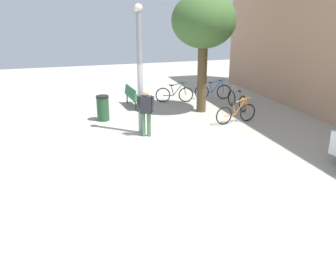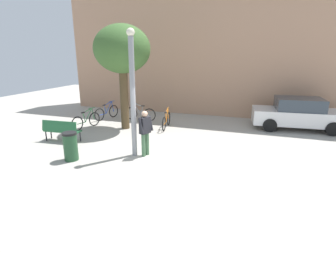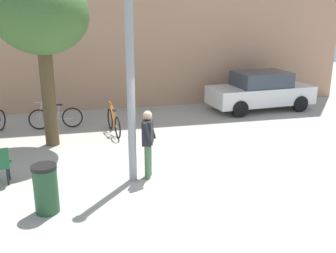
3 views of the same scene
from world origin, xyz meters
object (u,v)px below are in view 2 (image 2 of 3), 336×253
(trash_bin, at_px, (71,146))
(bicycle_orange, at_px, (166,121))
(lamppost, at_px, (133,91))
(parked_car_white, at_px, (298,114))
(park_bench, at_px, (61,129))
(bicycle_blue, at_px, (107,112))
(bicycle_green, at_px, (86,121))
(plaza_tree, at_px, (122,50))
(bicycle_silver, at_px, (140,114))
(person_by_lamppost, at_px, (145,130))

(trash_bin, bearing_deg, bicycle_orange, 69.65)
(lamppost, relative_size, parked_car_white, 1.02)
(park_bench, distance_m, bicycle_blue, 4.11)
(bicycle_green, distance_m, trash_bin, 4.12)
(bicycle_orange, xyz_separation_m, trash_bin, (-1.83, -4.94, 0.13))
(plaza_tree, relative_size, bicycle_green, 2.78)
(trash_bin, bearing_deg, bicycle_silver, 90.48)
(bicycle_blue, height_order, trash_bin, trash_bin)
(park_bench, xyz_separation_m, plaza_tree, (1.60, 2.71, 3.20))
(bicycle_green, bearing_deg, plaza_tree, 18.62)
(trash_bin, bearing_deg, bicycle_blue, 109.43)
(person_by_lamppost, xyz_separation_m, bicycle_green, (-4.24, 2.41, -0.58))
(bicycle_green, bearing_deg, lamppost, -32.99)
(person_by_lamppost, distance_m, bicycle_blue, 6.19)
(park_bench, distance_m, bicycle_orange, 4.90)
(lamppost, bearing_deg, person_by_lamppost, 13.01)
(bicycle_orange, bearing_deg, plaza_tree, -160.20)
(lamppost, bearing_deg, bicycle_blue, 130.83)
(parked_car_white, bearing_deg, bicycle_blue, -173.30)
(bicycle_orange, bearing_deg, person_by_lamppost, -82.81)
(person_by_lamppost, height_order, plaza_tree, plaza_tree)
(parked_car_white, bearing_deg, plaza_tree, -162.39)
(lamppost, bearing_deg, bicycle_green, 147.01)
(bicycle_silver, height_order, bicycle_blue, same)
(bicycle_green, bearing_deg, bicycle_orange, 19.22)
(person_by_lamppost, bearing_deg, lamppost, -166.99)
(person_by_lamppost, relative_size, bicycle_green, 0.94)
(park_bench, bearing_deg, trash_bin, -42.36)
(lamppost, height_order, bicycle_silver, lamppost)
(plaza_tree, distance_m, bicycle_green, 3.89)
(person_by_lamppost, height_order, parked_car_white, person_by_lamppost)
(trash_bin, bearing_deg, person_by_lamppost, 27.90)
(bicycle_silver, bearing_deg, trash_bin, -89.52)
(lamppost, height_order, parked_car_white, lamppost)
(park_bench, xyz_separation_m, bicycle_silver, (1.64, 4.41, -0.16))
(bicycle_silver, xyz_separation_m, trash_bin, (0.05, -5.95, 0.13))
(bicycle_green, distance_m, parked_car_white, 10.43)
(bicycle_silver, bearing_deg, lamppost, -67.89)
(bicycle_blue, relative_size, trash_bin, 1.75)
(parked_car_white, bearing_deg, person_by_lamppost, -135.46)
(person_by_lamppost, relative_size, plaza_tree, 0.34)
(bicycle_silver, height_order, trash_bin, trash_bin)
(bicycle_green, relative_size, bicycle_silver, 0.98)
(lamppost, distance_m, person_by_lamppost, 1.47)
(plaza_tree, bearing_deg, bicycle_green, -161.38)
(person_by_lamppost, height_order, trash_bin, person_by_lamppost)
(plaza_tree, distance_m, trash_bin, 5.35)
(person_by_lamppost, height_order, bicycle_silver, person_by_lamppost)
(bicycle_silver, bearing_deg, park_bench, -110.41)
(trash_bin, bearing_deg, parked_car_white, 40.47)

